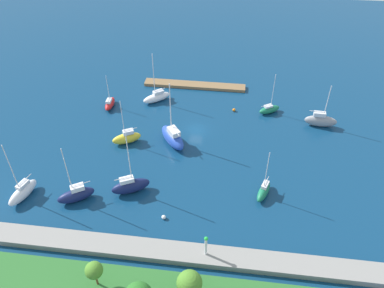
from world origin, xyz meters
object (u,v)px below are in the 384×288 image
at_px(mooring_buoy_white, 164,217).
at_px(sailboat_green_lone_north, 269,109).
at_px(pier_dock, 195,85).
at_px(sailboat_yellow_far_north, 127,138).
at_px(harbor_beacon, 206,244).
at_px(sailboat_white_east_end, 157,97).
at_px(sailboat_green_center_basin, 264,191).
at_px(park_tree_center, 94,270).
at_px(sailboat_red_off_beacon, 110,104).
at_px(sailboat_white_inner_mooring, 23,192).
at_px(sailboat_blue_far_south, 173,137).
at_px(sailboat_gray_near_pier, 321,120).
at_px(sailboat_navy_mid_basin, 131,186).
at_px(mooring_buoy_orange, 234,110).
at_px(park_tree_mideast, 189,283).
at_px(sailboat_navy_by_breakwater, 76,195).

bearing_deg(mooring_buoy_white, sailboat_green_lone_north, -118.71).
xyz_separation_m(pier_dock, sailboat_yellow_far_north, (10.34, 21.97, 0.84)).
xyz_separation_m(harbor_beacon, sailboat_white_east_end, (14.61, -38.50, -2.16)).
bearing_deg(sailboat_green_center_basin, park_tree_center, -28.09).
height_order(harbor_beacon, park_tree_center, park_tree_center).
height_order(sailboat_red_off_beacon, mooring_buoy_white, sailboat_red_off_beacon).
xyz_separation_m(pier_dock, sailboat_white_inner_mooring, (23.52, 37.79, 0.87)).
height_order(sailboat_green_center_basin, sailboat_blue_far_south, sailboat_blue_far_south).
xyz_separation_m(pier_dock, park_tree_center, (6.39, 51.95, 3.88)).
xyz_separation_m(sailboat_white_east_end, sailboat_yellow_far_north, (2.81, 14.87, 0.13)).
bearing_deg(sailboat_gray_near_pier, sailboat_navy_mid_basin, -143.44).
distance_m(sailboat_white_east_end, mooring_buoy_orange, 17.13).
height_order(mooring_buoy_orange, mooring_buoy_white, mooring_buoy_white).
bearing_deg(sailboat_green_lone_north, sailboat_yellow_far_north, 175.64).
distance_m(park_tree_mideast, sailboat_red_off_beacon, 47.41).
bearing_deg(pier_dock, sailboat_navy_mid_basin, 79.40).
height_order(sailboat_red_off_beacon, sailboat_white_inner_mooring, sailboat_white_inner_mooring).
bearing_deg(mooring_buoy_orange, sailboat_yellow_far_north, 33.41).
bearing_deg(sailboat_green_center_basin, sailboat_navy_mid_basin, -64.80).
xyz_separation_m(park_tree_center, sailboat_gray_near_pier, (-33.26, -40.06, -2.86)).
xyz_separation_m(harbor_beacon, sailboat_green_lone_north, (-9.78, -37.11, -2.34)).
distance_m(sailboat_white_east_end, sailboat_green_lone_north, 24.43).
xyz_separation_m(sailboat_blue_far_south, mooring_buoy_white, (-1.61, 18.28, -1.20)).
bearing_deg(park_tree_mideast, sailboat_white_inner_mooring, -26.06).
bearing_deg(park_tree_mideast, park_tree_center, -0.57).
distance_m(pier_dock, sailboat_navy_by_breakwater, 40.10).
bearing_deg(sailboat_gray_near_pier, mooring_buoy_orange, 172.73).
distance_m(park_tree_mideast, sailboat_yellow_far_north, 34.22).
bearing_deg(sailboat_red_off_beacon, sailboat_gray_near_pier, -91.75).
relative_size(sailboat_blue_far_south, mooring_buoy_orange, 19.63).
xyz_separation_m(sailboat_white_east_end, sailboat_red_off_beacon, (9.54, 3.49, -0.21)).
bearing_deg(sailboat_white_east_end, mooring_buoy_orange, 136.09).
bearing_deg(harbor_beacon, sailboat_green_center_basin, -121.93).
xyz_separation_m(sailboat_red_off_beacon, sailboat_navy_mid_basin, (-10.63, 23.81, 0.56)).
height_order(park_tree_center, sailboat_green_lone_north, sailboat_green_lone_north).
relative_size(harbor_beacon, sailboat_white_inner_mooring, 0.33).
bearing_deg(sailboat_navy_by_breakwater, pier_dock, -143.10).
xyz_separation_m(pier_dock, sailboat_white_east_end, (7.53, 7.11, 0.71)).
relative_size(sailboat_navy_by_breakwater, sailboat_blue_far_south, 0.86).
xyz_separation_m(sailboat_navy_by_breakwater, sailboat_white_east_end, (-7.16, -30.20, -0.20)).
distance_m(park_tree_center, mooring_buoy_orange, 46.05).
distance_m(pier_dock, harbor_beacon, 46.24).
bearing_deg(sailboat_navy_by_breakwater, park_tree_center, 87.92).
distance_m(sailboat_red_off_beacon, sailboat_blue_far_south, 18.66).
bearing_deg(sailboat_navy_by_breakwater, sailboat_yellow_far_north, -137.44).
bearing_deg(park_tree_center, pier_dock, -97.01).
xyz_separation_m(sailboat_navy_by_breakwater, sailboat_navy_mid_basin, (-8.24, -2.89, 0.15)).
bearing_deg(sailboat_gray_near_pier, sailboat_green_lone_north, 163.81).
relative_size(sailboat_green_center_basin, sailboat_navy_mid_basin, 0.78).
distance_m(pier_dock, sailboat_red_off_beacon, 20.10).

